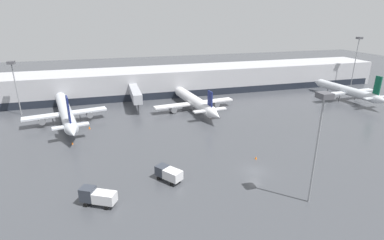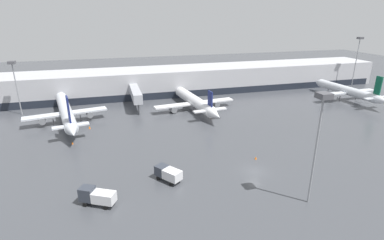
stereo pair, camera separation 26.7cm
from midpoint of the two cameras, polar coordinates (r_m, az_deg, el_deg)
ground_plane at (r=58.12m, az=11.94°, el=-9.57°), size 320.00×320.00×0.00m
terminal_building at (r=111.69m, az=-2.59°, el=7.58°), size 160.00×31.55×9.00m
parked_jet_0 at (r=113.74m, az=27.62°, el=4.94°), size 22.16×31.75×10.23m
parked_jet_1 at (r=86.66m, az=-22.83°, el=1.52°), size 21.33×38.04×10.49m
parked_jet_2 at (r=91.07m, az=0.63°, el=3.55°), size 25.38×33.13×8.29m
service_truck_0 at (r=49.47m, az=-17.55°, el=-13.60°), size 5.77×4.29×2.87m
service_truck_1 at (r=53.49m, az=-4.43°, el=-10.05°), size 4.61×5.21×2.47m
traffic_cone_0 at (r=73.04m, az=-21.74°, el=-4.07°), size 0.42×0.42×0.57m
traffic_cone_1 at (r=85.01m, az=3.77°, el=0.70°), size 0.50×0.50×0.67m
traffic_cone_2 at (r=62.57m, az=12.17°, el=-7.05°), size 0.45×0.45×0.60m
traffic_cone_3 at (r=81.08m, az=-18.85°, el=-1.32°), size 0.45×0.45×0.70m
apron_light_mast_0 at (r=97.94m, az=-30.80°, el=7.87°), size 1.80×1.80×15.51m
apron_light_mast_1 at (r=46.14m, az=23.45°, el=0.36°), size 1.80×1.80×17.68m
apron_light_mast_2 at (r=132.78m, az=29.17°, el=11.82°), size 1.80×1.80×19.48m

